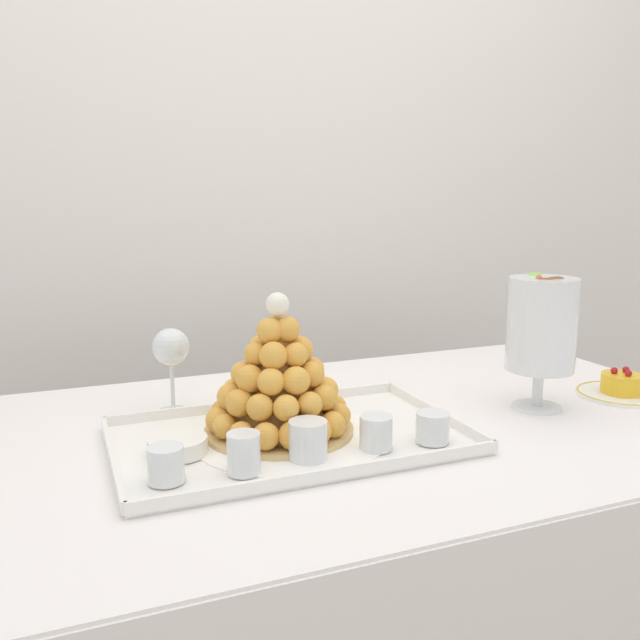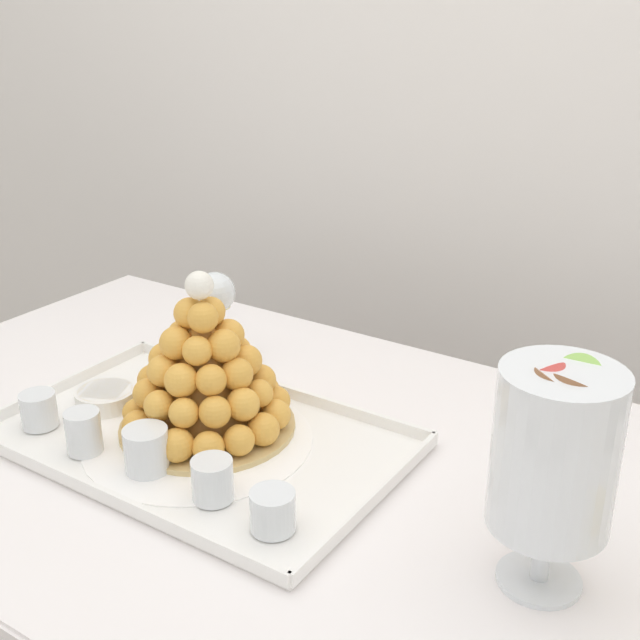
% 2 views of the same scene
% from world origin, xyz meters
% --- Properties ---
extents(backdrop_wall, '(4.80, 0.10, 2.50)m').
position_xyz_m(backdrop_wall, '(0.00, 0.83, 1.25)').
color(backdrop_wall, silver).
rests_on(backdrop_wall, ground_plane).
extents(buffet_table, '(1.49, 0.84, 0.79)m').
position_xyz_m(buffet_table, '(0.00, 0.00, 0.69)').
color(buffet_table, brown).
rests_on(buffet_table, ground_plane).
extents(serving_tray, '(0.57, 0.36, 0.02)m').
position_xyz_m(serving_tray, '(-0.12, -0.05, 0.79)').
color(serving_tray, white).
rests_on(serving_tray, buffet_table).
extents(croquembouche, '(0.25, 0.25, 0.24)m').
position_xyz_m(croquembouche, '(-0.13, -0.02, 0.88)').
color(croquembouche, tan).
rests_on(croquembouche, serving_tray).
extents(dessert_cup_left, '(0.05, 0.05, 0.05)m').
position_xyz_m(dessert_cup_left, '(-0.34, -0.14, 0.82)').
color(dessert_cup_left, silver).
rests_on(dessert_cup_left, serving_tray).
extents(dessert_cup_mid_left, '(0.05, 0.05, 0.06)m').
position_xyz_m(dessert_cup_mid_left, '(-0.23, -0.15, 0.82)').
color(dessert_cup_mid_left, silver).
rests_on(dessert_cup_mid_left, serving_tray).
extents(dessert_cup_centre, '(0.06, 0.06, 0.06)m').
position_xyz_m(dessert_cup_centre, '(-0.13, -0.14, 0.82)').
color(dessert_cup_centre, silver).
rests_on(dessert_cup_centre, serving_tray).
extents(dessert_cup_mid_right, '(0.05, 0.05, 0.05)m').
position_xyz_m(dessert_cup_mid_right, '(-0.01, -0.14, 0.82)').
color(dessert_cup_mid_right, silver).
rests_on(dessert_cup_mid_right, serving_tray).
extents(dessert_cup_right, '(0.05, 0.05, 0.05)m').
position_xyz_m(dessert_cup_right, '(0.09, -0.15, 0.82)').
color(dessert_cup_right, silver).
rests_on(dessert_cup_right, serving_tray).
extents(creme_brulee_ramekin, '(0.09, 0.09, 0.03)m').
position_xyz_m(creme_brulee_ramekin, '(-0.31, -0.05, 0.81)').
color(creme_brulee_ramekin, white).
rests_on(creme_brulee_ramekin, serving_tray).
extents(macaron_goblet, '(0.13, 0.13, 0.26)m').
position_xyz_m(macaron_goblet, '(0.37, -0.06, 0.95)').
color(macaron_goblet, white).
rests_on(macaron_goblet, buffet_table).
extents(wine_glass, '(0.07, 0.07, 0.16)m').
position_xyz_m(wine_glass, '(-0.28, 0.18, 0.91)').
color(wine_glass, silver).
rests_on(wine_glass, buffet_table).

